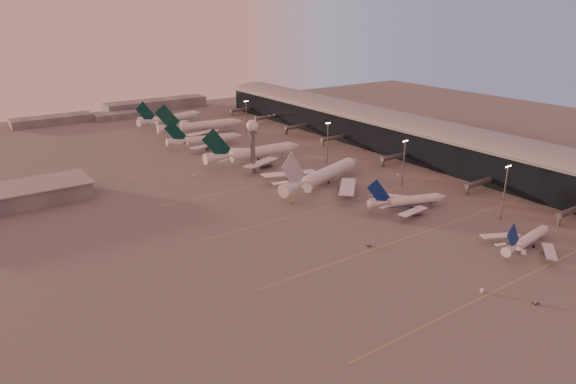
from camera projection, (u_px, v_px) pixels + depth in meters
ground at (408, 254)px, 192.14m from camera, size 700.00×700.00×0.00m
taxiway_markings at (365, 196)px, 251.50m from camera, size 180.00×185.25×0.02m
terminal at (397, 133)px, 331.56m from camera, size 57.00×362.00×23.04m
radar_tower at (252, 136)px, 280.40m from camera, size 6.40×6.40×31.10m
mast_a at (505, 190)px, 218.65m from camera, size 3.60×0.56×25.00m
mast_b at (404, 161)px, 259.51m from camera, size 3.60×0.56×25.00m
mast_c at (328, 141)px, 299.30m from camera, size 3.60×0.56×25.00m
mast_d at (246, 116)px, 367.73m from camera, size 3.60×0.56×25.00m
distant_horizon at (128, 109)px, 443.32m from camera, size 165.00×37.50×9.00m
narrowbody_near at (528, 241)px, 195.74m from camera, size 37.08×29.43×14.51m
narrowbody_mid at (408, 202)px, 233.70m from camera, size 39.61×31.12×15.96m
widebody_white at (324, 178)px, 264.02m from camera, size 66.98×52.83×24.41m
greentail_a at (255, 155)px, 305.13m from camera, size 65.34×52.75×23.73m
greentail_b at (206, 141)px, 340.16m from camera, size 52.13×41.79×19.04m
greentail_c at (202, 128)px, 374.15m from camera, size 65.19×52.35×23.73m
greentail_d at (171, 120)px, 401.62m from camera, size 58.97×47.08×21.77m
gsv_truck_a at (483, 288)px, 166.02m from camera, size 6.46×3.96×2.45m
gsv_tug_near at (536, 303)px, 159.35m from camera, size 2.73×3.53×0.89m
gsv_catering_a at (535, 227)px, 209.29m from camera, size 6.15×4.76×4.63m
gsv_tug_mid at (369, 245)px, 197.77m from camera, size 3.61×2.97×0.89m
gsv_truck_b at (420, 203)px, 238.29m from camera, size 5.99×3.08×2.30m
gsv_truck_c at (291, 201)px, 241.79m from camera, size 5.05×4.61×2.04m
gsv_catering_b at (398, 172)px, 280.79m from camera, size 4.77×2.59×3.75m
gsv_tug_far at (268, 177)px, 278.13m from camera, size 4.05×3.95×1.01m
gsv_truck_d at (193, 174)px, 280.24m from camera, size 3.55×5.42×2.06m
gsv_tug_hangar at (286, 148)px, 334.58m from camera, size 3.50×2.50×0.91m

